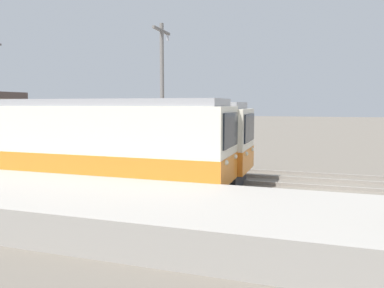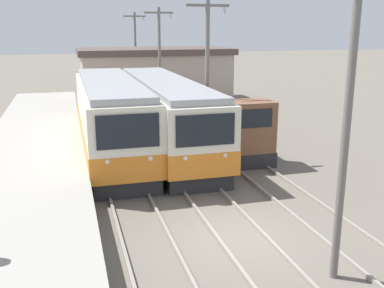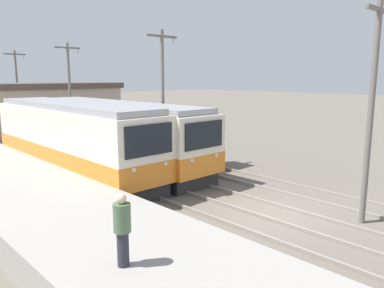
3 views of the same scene
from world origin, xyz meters
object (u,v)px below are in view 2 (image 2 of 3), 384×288
object	(u,v)px
catenary_mast_distant	(136,51)
catenary_mast_far	(160,59)
catenary_mast_mid	(207,75)
commuter_train_center	(165,117)
catenary_mast_near	(347,122)
commuter_train_left	(111,121)
shunting_locomotive	(236,133)

from	to	relation	value
catenary_mast_distant	catenary_mast_far	bearing A→B (deg)	-90.00
catenary_mast_mid	catenary_mast_distant	bearing A→B (deg)	90.00
commuter_train_center	catenary_mast_near	bearing A→B (deg)	-83.58
commuter_train_left	shunting_locomotive	distance (m)	6.17
shunting_locomotive	catenary_mast_distant	distance (m)	22.05
commuter_train_center	catenary_mast_mid	distance (m)	3.76
commuter_train_center	catenary_mast_mid	size ratio (longest dim) A/B	1.91
catenary_mast_near	catenary_mast_far	xyz separation A→B (m)	(0.00, 21.83, 0.00)
catenary_mast_far	catenary_mast_distant	distance (m)	10.91
commuter_train_left	catenary_mast_far	xyz separation A→B (m)	(4.31, 8.87, 2.32)
catenary_mast_near	catenary_mast_mid	world-z (taller)	same
commuter_train_left	catenary_mast_distant	world-z (taller)	catenary_mast_distant
commuter_train_left	commuter_train_center	size ratio (longest dim) A/B	0.91
commuter_train_left	shunting_locomotive	xyz separation A→B (m)	(5.80, -2.03, -0.54)
shunting_locomotive	commuter_train_center	bearing A→B (deg)	140.46
commuter_train_center	catenary_mast_near	distance (m)	13.69
commuter_train_center	catenary_mast_distant	size ratio (longest dim) A/B	1.91
catenary_mast_near	catenary_mast_distant	xyz separation A→B (m)	(0.00, 32.74, 0.00)
commuter_train_left	catenary_mast_mid	world-z (taller)	catenary_mast_mid
catenary_mast_mid	shunting_locomotive	bearing A→B (deg)	0.51
catenary_mast_far	catenary_mast_mid	bearing A→B (deg)	-90.00
catenary_mast_mid	catenary_mast_distant	xyz separation A→B (m)	(0.00, 21.83, 0.00)
commuter_train_left	catenary_mast_near	size ratio (longest dim) A/B	1.74
commuter_train_center	shunting_locomotive	distance (m)	3.92
shunting_locomotive	catenary_mast_mid	world-z (taller)	catenary_mast_mid
commuter_train_center	shunting_locomotive	bearing A→B (deg)	-39.54
commuter_train_left	catenary_mast_distant	size ratio (longest dim) A/B	1.74
commuter_train_left	catenary_mast_mid	size ratio (longest dim) A/B	1.74
commuter_train_left	commuter_train_center	bearing A→B (deg)	9.01
catenary_mast_far	shunting_locomotive	bearing A→B (deg)	-82.20
catenary_mast_mid	catenary_mast_near	bearing A→B (deg)	-90.00
commuter_train_left	commuter_train_center	distance (m)	2.84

